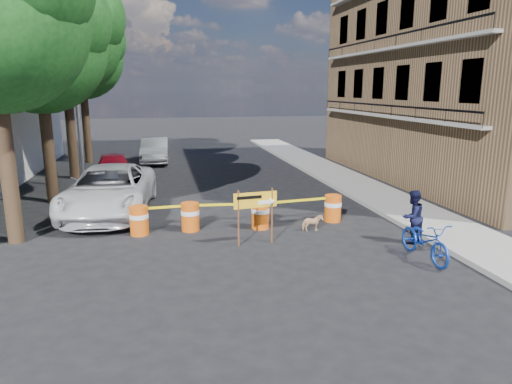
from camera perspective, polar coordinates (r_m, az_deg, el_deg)
name	(u,v)px	position (r m, az deg, el deg)	size (l,w,h in m)	color
ground	(257,248)	(12.96, 0.14, -7.07)	(120.00, 120.00, 0.00)	black
sidewalk_east	(367,190)	(20.40, 13.76, 0.19)	(2.40, 40.00, 0.15)	gray
apartment_building	(469,54)	(24.72, 25.11, 15.36)	(8.00, 16.00, 12.00)	olive
tree_mid_a	(40,44)	(19.44, -25.44, 16.36)	(5.25, 5.00, 8.68)	#332316
tree_mid_b	(64,38)	(24.38, -22.85, 17.30)	(5.67, 5.40, 9.62)	#332316
tree_far	(82,56)	(29.27, -20.96, 15.56)	(5.04, 4.80, 8.84)	#332316
streetlamp	(78,89)	(21.68, -21.41, 11.88)	(1.25, 0.18, 8.00)	gray
barrel_far_left	(139,220)	(14.45, -14.41, -3.40)	(0.58, 0.58, 0.90)	#CC540C
barrel_mid_left	(190,216)	(14.55, -8.23, -3.01)	(0.58, 0.58, 0.90)	#CC540C
barrel_mid_right	(260,214)	(14.63, 0.54, -2.79)	(0.58, 0.58, 0.90)	#CC540C
barrel_far_right	(333,208)	(15.64, 9.58, -1.94)	(0.58, 0.58, 0.90)	#CC540C
detour_sign	(260,204)	(12.96, 0.56, -1.53)	(1.28, 0.26, 1.65)	#592D19
pedestrian	(412,217)	(13.95, 18.96, -2.95)	(0.76, 0.59, 1.57)	black
bicycle	(426,222)	(12.66, 20.53, -3.56)	(0.71, 1.07, 2.03)	#153DB1
dog	(312,223)	(14.50, 7.07, -3.86)	(0.29, 0.64, 0.54)	#E6B884
suv_white	(109,190)	(17.15, -17.87, 0.22)	(2.81, 6.10, 1.69)	silver
sedan_red	(113,167)	(23.11, -17.39, 2.95)	(1.60, 3.98, 1.36)	maroon
sedan_silver	(155,150)	(28.45, -12.53, 5.13)	(1.57, 4.51, 1.49)	#A4A7AB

